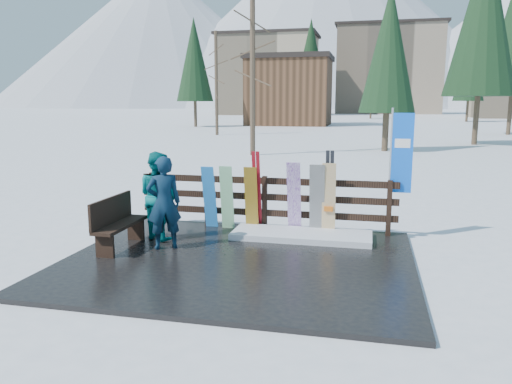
% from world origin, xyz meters
% --- Properties ---
extents(ground, '(700.00, 700.00, 0.00)m').
position_xyz_m(ground, '(0.00, 0.00, 0.00)').
color(ground, white).
rests_on(ground, ground).
extents(deck, '(6.00, 5.00, 0.08)m').
position_xyz_m(deck, '(0.00, 0.00, 0.04)').
color(deck, black).
rests_on(deck, ground).
extents(fence, '(5.60, 0.10, 1.15)m').
position_xyz_m(fence, '(0.00, 2.20, 0.74)').
color(fence, black).
rests_on(fence, deck).
extents(snow_patch, '(2.79, 1.00, 0.12)m').
position_xyz_m(snow_patch, '(0.89, 1.60, 0.14)').
color(snow_patch, white).
rests_on(snow_patch, deck).
extents(bench, '(0.41, 1.50, 0.97)m').
position_xyz_m(bench, '(-2.39, 0.14, 0.60)').
color(bench, black).
rests_on(bench, deck).
extents(snowboard_0, '(0.27, 0.32, 1.37)m').
position_xyz_m(snowboard_0, '(-1.17, 1.98, 0.76)').
color(snowboard_0, '#2988E7').
rests_on(snowboard_0, deck).
extents(snowboard_1, '(0.27, 0.23, 1.38)m').
position_xyz_m(snowboard_1, '(-0.78, 1.98, 0.77)').
color(snowboard_1, white).
rests_on(snowboard_1, deck).
extents(snowboard_2, '(0.28, 0.23, 1.38)m').
position_xyz_m(snowboard_2, '(-0.24, 1.98, 0.77)').
color(snowboard_2, yellow).
rests_on(snowboard_2, deck).
extents(snowboard_3, '(0.28, 0.40, 1.51)m').
position_xyz_m(snowboard_3, '(0.67, 1.98, 0.84)').
color(snowboard_3, white).
rests_on(snowboard_3, deck).
extents(snowboard_4, '(0.31, 0.24, 1.47)m').
position_xyz_m(snowboard_4, '(1.15, 1.98, 0.82)').
color(snowboard_4, black).
rests_on(snowboard_4, deck).
extents(snowboard_5, '(0.28, 0.19, 1.50)m').
position_xyz_m(snowboard_5, '(1.39, 1.98, 0.83)').
color(snowboard_5, silver).
rests_on(snowboard_5, deck).
extents(ski_pair_a, '(0.16, 0.34, 1.71)m').
position_xyz_m(ski_pair_a, '(-0.13, 2.05, 0.93)').
color(ski_pair_a, maroon).
rests_on(ski_pair_a, deck).
extents(ski_pair_b, '(0.17, 0.20, 1.76)m').
position_xyz_m(ski_pair_b, '(1.39, 2.05, 0.96)').
color(ski_pair_b, black).
rests_on(ski_pair_b, deck).
extents(rental_flag, '(0.45, 0.04, 2.60)m').
position_xyz_m(rental_flag, '(2.75, 2.25, 1.69)').
color(rental_flag, silver).
rests_on(rental_flag, deck).
extents(person_front, '(0.76, 0.68, 1.74)m').
position_xyz_m(person_front, '(-1.51, 0.32, 0.95)').
color(person_front, '#0D3247').
rests_on(person_front, deck).
extents(person_back, '(1.06, 0.97, 1.76)m').
position_xyz_m(person_back, '(-1.91, 0.97, 0.96)').
color(person_back, '#05676B').
rests_on(person_back, deck).
extents(resort_buildings, '(73.00, 87.60, 22.60)m').
position_xyz_m(resort_buildings, '(1.03, 115.41, 9.81)').
color(resort_buildings, tan).
rests_on(resort_buildings, ground).
extents(trees, '(42.27, 68.73, 13.95)m').
position_xyz_m(trees, '(3.91, 49.14, 6.22)').
color(trees, '#382B1E').
rests_on(trees, ground).
extents(mountains, '(520.00, 260.00, 120.00)m').
position_xyz_m(mountains, '(-10.50, 328.41, 50.20)').
color(mountains, white).
rests_on(mountains, ground).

